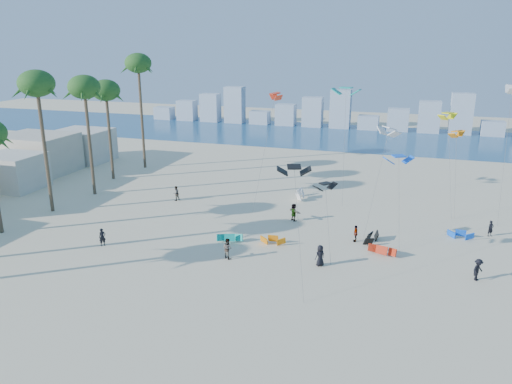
% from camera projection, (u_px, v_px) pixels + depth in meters
% --- Properties ---
extents(ground, '(220.00, 220.00, 0.00)m').
position_uv_depth(ground, '(147.00, 312.00, 34.62)').
color(ground, beige).
rests_on(ground, ground).
extents(ocean, '(220.00, 220.00, 0.00)m').
position_uv_depth(ocean, '(325.00, 135.00, 100.17)').
color(ocean, navy).
rests_on(ocean, ground).
extents(kitesurfer_near, '(0.72, 0.73, 1.70)m').
position_uv_depth(kitesurfer_near, '(102.00, 237.00, 45.66)').
color(kitesurfer_near, black).
rests_on(kitesurfer_near, ground).
extents(kitesurfer_mid, '(1.13, 1.05, 1.86)m').
position_uv_depth(kitesurfer_mid, '(228.00, 248.00, 42.99)').
color(kitesurfer_mid, gray).
rests_on(kitesurfer_mid, ground).
extents(kitesurfers_far, '(35.43, 13.63, 1.89)m').
position_uv_depth(kitesurfers_far, '(326.00, 228.00, 47.68)').
color(kitesurfers_far, black).
rests_on(kitesurfers_far, ground).
extents(grounded_kites, '(23.80, 18.20, 0.99)m').
position_uv_depth(grounded_kites, '(332.00, 226.00, 49.60)').
color(grounded_kites, '#0DA696').
rests_on(grounded_kites, ground).
extents(flying_kites, '(27.34, 29.33, 14.66)m').
position_uv_depth(flying_kites, '(395.00, 121.00, 49.72)').
color(flying_kites, black).
rests_on(flying_kites, ground).
extents(palm_row, '(5.77, 44.80, 16.84)m').
position_uv_depth(palm_row, '(40.00, 103.00, 52.02)').
color(palm_row, brown).
rests_on(palm_row, ground).
extents(distant_skyline, '(85.00, 3.00, 8.40)m').
position_uv_depth(distant_skyline, '(329.00, 114.00, 108.71)').
color(distant_skyline, '#9EADBF').
rests_on(distant_skyline, ground).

